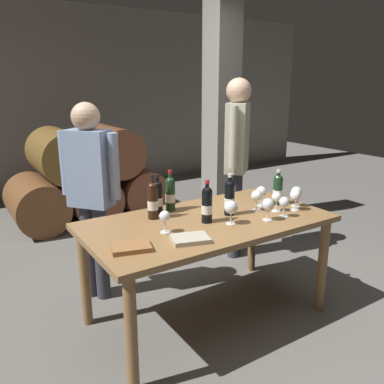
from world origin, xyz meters
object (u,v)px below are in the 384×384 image
wine_bottle_4 (229,197)px  wine_glass_2 (257,196)px  wine_glass_3 (261,192)px  wine_bottle_5 (158,197)px  wine_bottle_2 (207,204)px  wine_glass_8 (295,196)px  wine_bottle_1 (278,189)px  tasting_notebook (131,247)px  sommelier_presenting (237,152)px  taster_seated_left (91,186)px  dining_table (207,232)px  wine_glass_6 (284,203)px  wine_bottle_0 (153,200)px  wine_glass_0 (231,208)px  wine_bottle_3 (170,193)px  wine_glass_1 (165,217)px  wine_glass_5 (277,198)px  leather_ledger (190,239)px  wine_glass_4 (296,192)px  wine_glass_7 (268,205)px

wine_bottle_4 → wine_glass_2: wine_bottle_4 is taller
wine_glass_3 → wine_bottle_5: bearing=160.6°
wine_bottle_4 → wine_bottle_2: bearing=-169.0°
wine_glass_2 → wine_glass_8: (0.24, -0.15, -0.00)m
wine_bottle_1 → tasting_notebook: wine_bottle_1 is taller
sommelier_presenting → taster_seated_left: sommelier_presenting is taller
dining_table → wine_glass_6: 0.57m
dining_table → wine_bottle_0: size_ratio=5.44×
sommelier_presenting → taster_seated_left: (-1.43, -0.03, -0.12)m
wine_bottle_0 → wine_glass_6: bearing=-30.8°
wine_glass_0 → sommelier_presenting: bearing=49.4°
wine_bottle_3 → wine_glass_1: (-0.26, -0.38, -0.03)m
wine_glass_5 → wine_glass_6: 0.13m
sommelier_presenting → wine_glass_2: bearing=-119.4°
wine_glass_0 → leather_ledger: size_ratio=0.75×
wine_glass_0 → wine_glass_8: (0.58, -0.02, -0.00)m
wine_glass_6 → wine_glass_5: bearing=69.5°
wine_bottle_4 → tasting_notebook: size_ratio=1.36×
wine_bottle_1 → leather_ledger: size_ratio=1.25×
wine_bottle_2 → tasting_notebook: 0.65m
wine_bottle_1 → taster_seated_left: taster_seated_left is taller
dining_table → wine_glass_2: wine_glass_2 is taller
dining_table → wine_bottle_1: 0.69m
wine_bottle_2 → wine_glass_6: bearing=-21.7°
wine_bottle_0 → taster_seated_left: bearing=118.2°
wine_glass_4 → wine_glass_3: bearing=143.9°
wine_glass_0 → wine_glass_2: (0.34, 0.12, -0.00)m
wine_glass_5 → wine_glass_8: bearing=-23.0°
wine_glass_3 → sommelier_presenting: sommelier_presenting is taller
wine_glass_2 → wine_glass_5: size_ratio=1.07×
wine_bottle_3 → wine_glass_6: 0.82m
wine_bottle_1 → taster_seated_left: 1.43m
wine_bottle_5 → wine_glass_6: wine_bottle_5 is taller
wine_bottle_1 → wine_glass_4: 0.14m
wine_glass_2 → wine_glass_6: size_ratio=1.06×
taster_seated_left → wine_glass_1: bearing=-75.1°
wine_bottle_3 → wine_glass_8: 0.92m
wine_glass_1 → wine_glass_6: bearing=-12.6°
wine_glass_5 → wine_glass_2: bearing=140.7°
dining_table → wine_glass_0: 0.27m
taster_seated_left → wine_glass_6: bearing=-42.5°
wine_glass_1 → wine_glass_4: bearing=-3.3°
sommelier_presenting → wine_glass_1: bearing=-146.6°
wine_bottle_4 → wine_glass_4: 0.56m
wine_bottle_5 → taster_seated_left: taster_seated_left is taller
wine_bottle_0 → wine_bottle_1: wine_bottle_0 is taller
wine_bottle_4 → wine_glass_5: wine_bottle_4 is taller
wine_glass_1 → wine_glass_8: bearing=-7.0°
wine_glass_1 → wine_glass_7: size_ratio=0.92×
wine_bottle_0 → sommelier_presenting: bearing=24.4°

